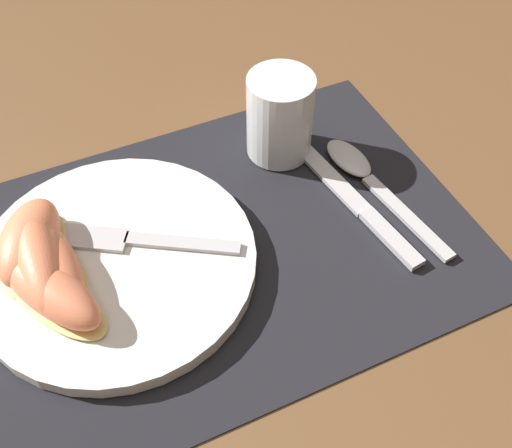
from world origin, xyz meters
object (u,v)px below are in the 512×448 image
(spoon, at_px, (363,173))
(citrus_wedge_0, at_px, (30,244))
(citrus_wedge_3, at_px, (50,291))
(juice_glass, at_px, (280,121))
(plate, at_px, (117,262))
(knife, at_px, (356,203))
(citrus_wedge_2, at_px, (54,269))
(fork, at_px, (134,242))
(citrus_wedge_1, at_px, (40,259))

(spoon, xyz_separation_m, citrus_wedge_0, (-0.34, 0.03, 0.03))
(citrus_wedge_3, bearing_deg, citrus_wedge_0, 95.77)
(juice_glass, relative_size, citrus_wedge_3, 0.72)
(plate, xyz_separation_m, citrus_wedge_3, (-0.06, -0.02, 0.02))
(knife, bearing_deg, citrus_wedge_3, 179.83)
(citrus_wedge_0, distance_m, citrus_wedge_2, 0.04)
(fork, height_order, citrus_wedge_0, citrus_wedge_0)
(juice_glass, bearing_deg, citrus_wedge_1, -165.16)
(fork, height_order, citrus_wedge_1, citrus_wedge_1)
(fork, distance_m, citrus_wedge_3, 0.09)
(juice_glass, relative_size, citrus_wedge_0, 0.82)
(juice_glass, xyz_separation_m, citrus_wedge_3, (-0.27, -0.11, -0.01))
(citrus_wedge_3, bearing_deg, citrus_wedge_2, 70.70)
(fork, relative_size, citrus_wedge_3, 1.24)
(plate, bearing_deg, knife, -5.91)
(plate, relative_size, citrus_wedge_3, 2.00)
(citrus_wedge_2, bearing_deg, citrus_wedge_3, -109.30)
(juice_glass, xyz_separation_m, citrus_wedge_0, (-0.28, -0.05, -0.01))
(plate, distance_m, citrus_wedge_0, 0.08)
(knife, relative_size, citrus_wedge_3, 1.54)
(citrus_wedge_1, bearing_deg, knife, -6.73)
(plate, xyz_separation_m, spoon, (0.27, 0.01, -0.00))
(juice_glass, xyz_separation_m, citrus_wedge_1, (-0.27, -0.07, -0.01))
(plate, xyz_separation_m, citrus_wedge_0, (-0.07, 0.03, 0.03))
(citrus_wedge_0, relative_size, citrus_wedge_1, 0.87)
(juice_glass, bearing_deg, citrus_wedge_2, -162.06)
(plate, height_order, fork, fork)
(spoon, bearing_deg, citrus_wedge_2, -178.36)
(citrus_wedge_1, distance_m, citrus_wedge_3, 0.04)
(knife, bearing_deg, juice_glass, 108.26)
(citrus_wedge_0, relative_size, citrus_wedge_3, 0.88)
(citrus_wedge_3, bearing_deg, citrus_wedge_1, 92.02)
(knife, bearing_deg, citrus_wedge_2, 175.54)
(knife, relative_size, fork, 1.24)
(plate, height_order, knife, plate)
(spoon, distance_m, fork, 0.25)
(spoon, bearing_deg, knife, -130.77)
(plate, relative_size, juice_glass, 2.77)
(citrus_wedge_2, bearing_deg, plate, 2.16)
(plate, distance_m, juice_glass, 0.23)
(citrus_wedge_0, relative_size, citrus_wedge_2, 0.92)
(spoon, distance_m, citrus_wedge_3, 0.34)
(spoon, distance_m, citrus_wedge_0, 0.34)
(spoon, xyz_separation_m, citrus_wedge_3, (-0.34, -0.03, 0.03))
(citrus_wedge_1, distance_m, citrus_wedge_2, 0.02)
(juice_glass, xyz_separation_m, spoon, (0.06, -0.08, -0.04))
(spoon, relative_size, citrus_wedge_2, 1.54)
(citrus_wedge_2, bearing_deg, fork, 7.56)
(spoon, relative_size, citrus_wedge_1, 1.45)
(juice_glass, distance_m, fork, 0.20)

